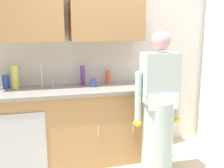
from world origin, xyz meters
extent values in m
cube|color=beige|center=(0.00, 1.05, 1.35)|extent=(4.80, 0.10, 2.70)
cube|color=#B27F4C|center=(-1.04, 0.83, 1.85)|extent=(0.91, 0.34, 0.70)
cube|color=#B27F4C|center=(-0.05, 0.83, 1.85)|extent=(0.91, 0.34, 0.70)
cube|color=#B27F4C|center=(-0.55, 0.70, 0.45)|extent=(1.90, 0.60, 0.90)
cube|color=#B7BABF|center=(-1.15, 0.39, 0.41)|extent=(0.60, 0.01, 0.72)
cylinder|color=silver|center=(-0.27, 0.39, 0.50)|extent=(0.01, 0.01, 0.12)
cylinder|color=silver|center=(0.16, 0.39, 0.50)|extent=(0.01, 0.01, 0.12)
cube|color=gray|center=(-0.55, 0.70, 0.92)|extent=(1.96, 0.66, 0.04)
cube|color=#B7BABF|center=(-0.83, 0.70, 0.92)|extent=(0.50, 0.36, 0.03)
cylinder|color=#B7BABF|center=(-0.87, 0.85, 1.09)|extent=(0.02, 0.02, 0.30)
sphere|color=#B7BABF|center=(-0.87, 0.79, 1.23)|extent=(0.04, 0.04, 0.04)
cylinder|color=#B7BABF|center=(-0.74, 0.85, 0.99)|extent=(0.02, 0.02, 0.10)
cylinder|color=#B2C6C1|center=(0.34, 0.10, 0.44)|extent=(0.34, 0.34, 0.88)
cube|color=#B2C6C1|center=(0.34, 0.10, 1.14)|extent=(0.38, 0.22, 0.52)
sphere|color=#CA9A9B|center=(0.34, 0.10, 1.52)|extent=(0.20, 0.20, 0.20)
cube|color=white|center=(0.34, -0.02, 0.90)|extent=(0.32, 0.04, 0.16)
cylinder|color=#B2C6C1|center=(0.11, 0.12, 0.93)|extent=(0.07, 0.07, 0.55)
sphere|color=yellow|center=(0.11, 0.12, 0.65)|extent=(0.09, 0.09, 0.09)
cylinder|color=#B2C6C1|center=(0.57, 0.12, 0.93)|extent=(0.07, 0.07, 0.55)
sphere|color=yellow|center=(0.57, 0.12, 0.65)|extent=(0.09, 0.09, 0.09)
cylinder|color=#D8D14C|center=(-1.18, 0.86, 1.08)|extent=(0.08, 0.08, 0.28)
cylinder|color=#E05933|center=(-0.02, 0.89, 1.03)|extent=(0.06, 0.06, 0.18)
cylinder|color=#334CB2|center=(-1.29, 0.92, 1.02)|extent=(0.08, 0.08, 0.16)
cylinder|color=#66388C|center=(-0.36, 0.87, 1.07)|extent=(0.06, 0.06, 0.25)
cylinder|color=#33478C|center=(-0.25, 0.73, 0.99)|extent=(0.08, 0.08, 0.10)
cube|color=silver|center=(0.19, 0.90, 0.94)|extent=(0.24, 0.06, 0.01)
camera|label=1|loc=(-0.82, -2.33, 1.59)|focal=40.71mm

